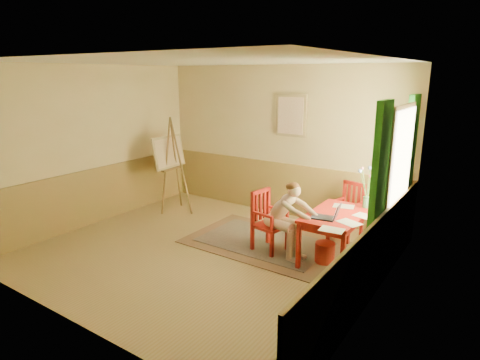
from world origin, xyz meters
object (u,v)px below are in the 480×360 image
Objects in this scene: table at (336,219)px; easel at (170,156)px; chair_left at (268,221)px; chair_back at (348,211)px; figure at (285,215)px; laptop at (328,216)px.

easel is at bearing 174.08° from table.
chair_left reaches higher than chair_back.
chair_left is 0.81× the size of figure.
laptop reaches higher than table.
figure is at bearing -113.22° from chair_back.
chair_back is 1.34m from figure.
table is at bearing -80.85° from chair_back.
figure is (-0.67, -0.29, 0.01)m from table.
chair_left is at bearing -166.78° from table.
figure is at bearing 179.78° from laptop.
easel is (-2.86, 0.65, 0.45)m from figure.
laptop is at bearing -93.09° from table.
figure is at bearing -9.53° from chair_left.
easel reaches higher than figure.
chair_left is 1.02m from laptop.
figure is at bearing -157.01° from table.
easel reaches higher than chair_left.
chair_left reaches higher than table.
chair_left is 1.02× the size of chair_back.
laptop is (-0.02, -0.29, 0.14)m from table.
laptop is 3.59m from easel.
chair_back is at bearing 9.56° from easel.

